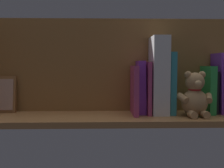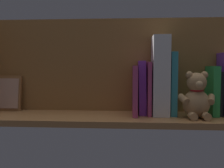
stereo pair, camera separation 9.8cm
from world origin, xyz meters
TOP-DOWN VIEW (x-y plane):
  - ground_plane at (0.00, 0.00)cm, footprint 109.31×24.70cm
  - shelf_back_panel at (0.00, -10.10)cm, footprint 109.31×1.50cm
  - book_2 at (-41.95, -3.82)cm, footprint 2.11×10.25cm
  - book_3 at (-40.25, -4.14)cm, footprint 1.25×9.62cm
  - book_4 at (-37.92, -3.26)cm, footprint 2.57×11.38cm
  - teddy_bear at (-30.66, 2.88)cm, footprint 13.59×10.74cm
  - book_5 at (-22.91, -3.21)cm, footprint 2.35×11.48cm
  - dictionary_thick_white at (-18.25, -2.60)cm, footprint 6.17×12.50cm
  - book_6 at (-14.00, -3.01)cm, footprint 1.41×11.89cm
  - book_7 at (-11.47, -3.88)cm, footprint 3.16×10.14cm
  - book_8 at (-8.71, -1.83)cm, footprint 1.88×14.24cm
  - picture_frame_leaning at (43.92, -6.88)cm, footprint 10.96×3.60cm

SIDE VIEW (x-z plane):
  - ground_plane at x=0.00cm, z-range -2.20..0.00cm
  - picture_frame_leaning at x=43.92cm, z-range -0.09..14.67cm
  - teddy_bear at x=-30.66cm, z-range -1.00..15.74cm
  - book_3 at x=-40.25cm, z-range 0.00..16.55cm
  - book_4 at x=-37.92cm, z-range 0.00..18.57cm
  - book_8 at x=-8.71cm, z-range 0.00..18.73cm
  - book_6 at x=-14.00cm, z-range 0.00..20.15cm
  - book_7 at x=-11.47cm, z-range -0.03..20.61cm
  - book_2 at x=-41.95cm, z-range -0.02..23.63cm
  - book_5 at x=-22.91cm, z-range 0.00..23.87cm
  - dictionary_thick_white at x=-18.25cm, z-range 0.00..29.92cm
  - shelf_back_panel at x=0.00cm, z-range 0.00..37.89cm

